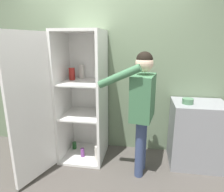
# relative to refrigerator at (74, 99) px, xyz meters

# --- Properties ---
(ground_plane) EXTENTS (12.00, 12.00, 0.00)m
(ground_plane) POSITION_rel_refrigerator_xyz_m (0.34, -0.52, -0.92)
(ground_plane) COLOR #4C4742
(wall_back) EXTENTS (7.00, 0.06, 2.55)m
(wall_back) POSITION_rel_refrigerator_xyz_m (0.34, 0.46, 0.36)
(wall_back) COLOR gray
(wall_back) RESTS_ON ground_plane
(refrigerator) EXTENTS (0.87, 1.24, 1.84)m
(refrigerator) POSITION_rel_refrigerator_xyz_m (0.00, 0.00, 0.00)
(refrigerator) COLOR white
(refrigerator) RESTS_ON ground_plane
(person) EXTENTS (0.68, 0.57, 1.58)m
(person) POSITION_rel_refrigerator_xyz_m (0.94, -0.19, 0.08)
(person) COLOR #384770
(person) RESTS_ON ground_plane
(counter) EXTENTS (0.70, 0.55, 0.90)m
(counter) POSITION_rel_refrigerator_xyz_m (1.71, 0.13, -0.47)
(counter) COLOR gray
(counter) RESTS_ON ground_plane
(bowl) EXTENTS (0.14, 0.14, 0.07)m
(bowl) POSITION_rel_refrigerator_xyz_m (1.53, 0.07, 0.02)
(bowl) COLOR #517F5B
(bowl) RESTS_ON counter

